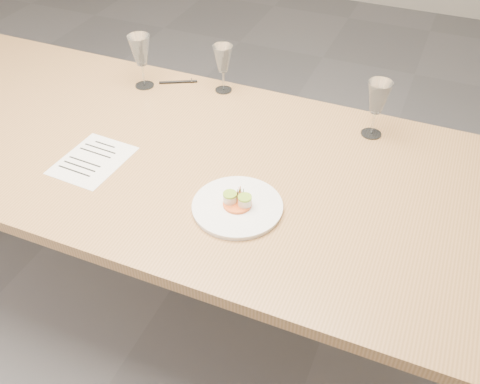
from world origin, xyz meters
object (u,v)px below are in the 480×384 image
at_px(dinner_plate, 237,206).
at_px(wine_glass_1, 223,60).
at_px(dining_table, 156,162).
at_px(ballpoint_pen, 178,82).
at_px(recipe_sheet, 93,160).
at_px(wine_glass_0, 140,52).
at_px(wine_glass_2, 378,99).

relative_size(dinner_plate, wine_glass_1, 1.44).
xyz_separation_m(dining_table, ballpoint_pen, (-0.13, 0.41, 0.07)).
bearing_deg(recipe_sheet, wine_glass_0, 103.98).
xyz_separation_m(recipe_sheet, wine_glass_1, (0.21, 0.58, 0.13)).
bearing_deg(dining_table, wine_glass_1, 81.44).
distance_m(ballpoint_pen, wine_glass_0, 0.20).
distance_m(recipe_sheet, wine_glass_1, 0.63).
relative_size(dining_table, wine_glass_1, 12.85).
bearing_deg(ballpoint_pen, dining_table, -100.58).
distance_m(recipe_sheet, wine_glass_0, 0.52).
bearing_deg(wine_glass_1, recipe_sheet, -110.02).
height_order(dining_table, wine_glass_1, wine_glass_1).
relative_size(ballpoint_pen, wine_glass_0, 0.66).
height_order(ballpoint_pen, wine_glass_2, wine_glass_2).
height_order(dinner_plate, ballpoint_pen, dinner_plate).
distance_m(recipe_sheet, ballpoint_pen, 0.57).
bearing_deg(dinner_plate, wine_glass_1, 117.55).
xyz_separation_m(dining_table, wine_glass_1, (0.06, 0.43, 0.20)).
distance_m(dinner_plate, recipe_sheet, 0.53).
height_order(wine_glass_0, wine_glass_1, wine_glass_0).
distance_m(ballpoint_pen, wine_glass_2, 0.81).
height_order(wine_glass_1, wine_glass_2, wine_glass_2).
bearing_deg(recipe_sheet, wine_glass_2, 35.27).
bearing_deg(dinner_plate, dining_table, 154.70).
bearing_deg(wine_glass_0, dining_table, -55.01).
bearing_deg(wine_glass_1, wine_glass_0, -163.67).
height_order(dining_table, ballpoint_pen, ballpoint_pen).
height_order(dining_table, wine_glass_2, wine_glass_2).
bearing_deg(wine_glass_1, dining_table, -98.56).
xyz_separation_m(dinner_plate, recipe_sheet, (-0.53, 0.03, -0.01)).
xyz_separation_m(dinner_plate, ballpoint_pen, (-0.51, 0.60, -0.01)).
bearing_deg(wine_glass_2, dinner_plate, -117.54).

